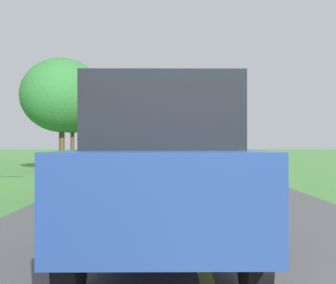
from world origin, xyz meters
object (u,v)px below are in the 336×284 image
object	(u,v)px
banana_truck_far	(164,141)
following_car	(163,169)
roadside_tree_mid_right	(62,95)
banana_truck_near	(154,139)
roadside_tree_near_left	(72,107)

from	to	relation	value
banana_truck_far	following_car	world-z (taller)	banana_truck_far
banana_truck_far	roadside_tree_mid_right	size ratio (longest dim) A/B	1.03
banana_truck_near	banana_truck_far	xyz separation A→B (m)	(0.29, 15.11, -0.00)
banana_truck_near	following_car	xyz separation A→B (m)	(0.27, -7.30, -0.40)
roadside_tree_near_left	roadside_tree_mid_right	world-z (taller)	roadside_tree_near_left
banana_truck_far	roadside_tree_mid_right	xyz separation A→B (m)	(-5.16, -4.47, 2.30)
banana_truck_far	following_car	xyz separation A→B (m)	(-0.01, -22.41, -0.40)
banana_truck_near	roadside_tree_near_left	size ratio (longest dim) A/B	0.98
banana_truck_near	roadside_tree_mid_right	xyz separation A→B (m)	(-4.87, 10.64, 2.30)
roadside_tree_near_left	roadside_tree_mid_right	size ratio (longest dim) A/B	1.05
banana_truck_far	roadside_tree_near_left	world-z (taller)	roadside_tree_near_left
roadside_tree_mid_right	following_car	size ratio (longest dim) A/B	1.38
roadside_tree_mid_right	banana_truck_near	bearing A→B (deg)	-65.39
banana_truck_near	roadside_tree_mid_right	distance (m)	11.93
banana_truck_far	roadside_tree_mid_right	distance (m)	7.21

